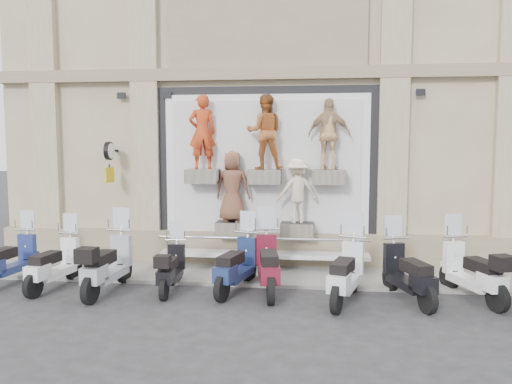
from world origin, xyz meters
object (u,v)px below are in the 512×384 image
scooter_c (108,253)px  guard_rail (262,257)px  scooter_a (9,249)px  scooter_e (236,254)px  scooter_h (408,261)px  scooter_i (473,260)px  clock_sign_bracket (109,157)px  scooter_b (54,253)px  scooter_g (346,260)px  scooter_d (171,259)px  scooter_f (268,252)px

scooter_c → guard_rail: bearing=32.2°
scooter_a → scooter_e: bearing=5.9°
scooter_h → scooter_i: 1.31m
clock_sign_bracket → scooter_b: size_ratio=0.53×
clock_sign_bracket → scooter_c: (0.82, -2.17, -1.94)m
scooter_g → scooter_i: scooter_g is taller
scooter_a → scooter_i: scooter_i is taller
guard_rail → scooter_i: size_ratio=2.48×
scooter_b → guard_rail: bearing=26.7°
scooter_g → clock_sign_bracket: bearing=175.0°
clock_sign_bracket → scooter_e: 4.39m
scooter_b → scooter_d: (2.56, 0.10, -0.08)m
scooter_a → scooter_h: 8.59m
scooter_a → scooter_d: bearing=3.9°
scooter_e → scooter_i: size_ratio=0.99×
scooter_g → scooter_h: 1.24m
guard_rail → scooter_c: (-3.08, -1.70, 0.40)m
guard_rail → scooter_h: (3.07, -1.60, 0.35)m
scooter_a → scooter_c: size_ratio=0.92×
scooter_b → scooter_c: size_ratio=0.91×
guard_rail → scooter_d: (-1.79, -1.45, 0.24)m
scooter_c → scooter_f: 3.36m
scooter_d → scooter_h: bearing=-4.4°
scooter_i → scooter_f: bearing=159.6°
clock_sign_bracket → scooter_i: 8.68m
scooter_b → scooter_e: scooter_e is taller
guard_rail → clock_sign_bracket: bearing=173.2°
scooter_h → scooter_e: bearing=157.4°
guard_rail → scooter_i: 4.58m
scooter_g → scooter_c: bearing=-164.5°
scooter_b → scooter_d: 2.56m
scooter_f → scooter_h: 2.82m
scooter_c → scooter_g: bearing=2.4°
clock_sign_bracket → scooter_a: (-1.62, -1.78, -2.01)m
scooter_b → scooter_c: scooter_c is taller
scooter_a → scooter_g: size_ratio=0.94×
scooter_e → scooter_g: 2.30m
scooter_f → scooter_g: (1.58, -0.45, -0.03)m
scooter_a → scooter_h: (8.59, -0.28, 0.03)m
scooter_b → scooter_c: bearing=0.4°
guard_rail → scooter_i: bearing=-17.5°
guard_rail → scooter_g: size_ratio=2.44×
guard_rail → scooter_d: 2.32m
clock_sign_bracket → scooter_h: bearing=-16.5°
scooter_b → scooter_e: size_ratio=0.95×
scooter_f → scooter_h: scooter_f is taller
scooter_a → scooter_b: 1.20m
scooter_h → scooter_f: bearing=156.3°
scooter_c → scooter_e: size_ratio=1.05×
scooter_a → scooter_f: (5.78, -0.01, 0.08)m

